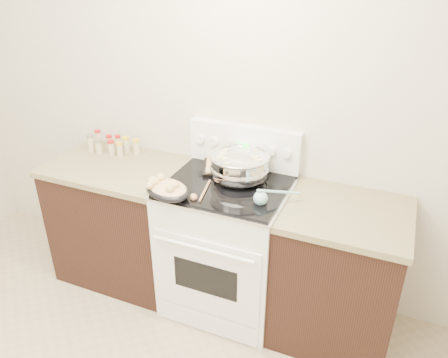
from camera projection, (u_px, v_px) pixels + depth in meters
The scene contains 9 objects.
counter_left at pixel (124, 220), 3.22m from camera, with size 0.93×0.67×0.92m.
counter_right at pixel (337, 274), 2.68m from camera, with size 0.73×0.67×0.92m.
kitchen_range at pixel (227, 243), 2.92m from camera, with size 0.78×0.73×1.22m.
mixing_bowl at pixel (239, 167), 2.72m from camera, with size 0.42×0.42×0.22m.
roasting_pan at pixel (167, 189), 2.54m from camera, with size 0.37×0.32×0.12m.
baking_sheet at pixel (232, 166), 2.89m from camera, with size 0.45×0.38×0.06m.
wooden_spoon at pixel (198, 195), 2.56m from camera, with size 0.08×0.26×0.04m.
blue_ladle at pixel (263, 198), 2.48m from camera, with size 0.24×0.20×0.10m.
spice_jars at pixel (111, 144), 3.17m from camera, with size 0.39×0.15×0.13m.
Camera 1 is at (1.27, -0.79, 2.21)m, focal length 35.00 mm.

